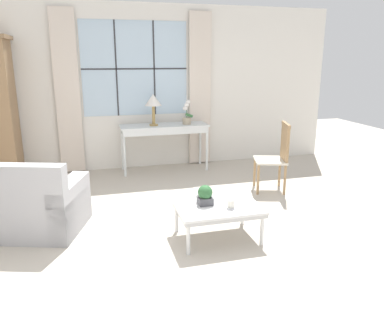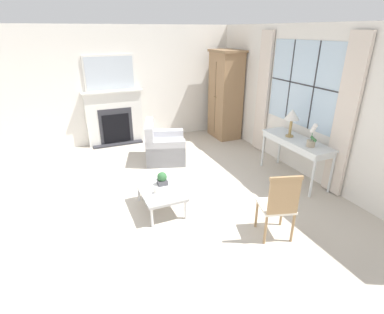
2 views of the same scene
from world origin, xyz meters
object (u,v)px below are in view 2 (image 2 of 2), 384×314
at_px(armoire, 225,95).
at_px(console_table, 297,143).
at_px(potted_orchid, 312,138).
at_px(armchair_upholstered, 164,148).
at_px(pillar_candle, 156,191).
at_px(table_lamp, 292,116).
at_px(coffee_table, 161,191).
at_px(fireplace, 114,114).
at_px(side_chair_wooden, 280,203).
at_px(potted_plant_small, 162,179).

relative_size(armoire, console_table, 1.49).
xyz_separation_m(potted_orchid, armchair_upholstered, (-2.21, -1.99, -0.68)).
xyz_separation_m(armchair_upholstered, pillar_candle, (2.00, -0.78, 0.13)).
relative_size(console_table, table_lamp, 2.82).
distance_m(console_table, coffee_table, 2.73).
bearing_deg(fireplace, pillar_candle, -0.05).
xyz_separation_m(coffee_table, pillar_candle, (0.11, -0.10, 0.09)).
xyz_separation_m(armchair_upholstered, coffee_table, (1.89, -0.67, 0.05)).
relative_size(fireplace, armchair_upholstered, 1.93).
bearing_deg(fireplace, potted_orchid, 36.62).
height_order(table_lamp, side_chair_wooden, table_lamp).
height_order(fireplace, side_chair_wooden, fireplace).
xyz_separation_m(table_lamp, potted_orchid, (0.57, -0.01, -0.24)).
relative_size(fireplace, console_table, 1.44).
distance_m(potted_orchid, coffee_table, 2.75).
xyz_separation_m(console_table, side_chair_wooden, (1.39, -1.47, -0.15)).
xyz_separation_m(table_lamp, coffee_table, (0.25, -2.67, -0.87)).
height_order(armoire, coffee_table, armoire).
bearing_deg(potted_plant_small, table_lamp, 92.76).
xyz_separation_m(armoire, armchair_upholstered, (0.91, -2.00, -0.83)).
relative_size(armchair_upholstered, potted_plant_small, 5.20).
height_order(fireplace, armoire, armoire).
bearing_deg(console_table, armchair_upholstered, -131.88).
xyz_separation_m(armoire, potted_plant_small, (2.68, -2.61, -0.64)).
bearing_deg(side_chair_wooden, armoire, 160.76).
height_order(fireplace, console_table, fireplace).
relative_size(console_table, side_chair_wooden, 1.48).
xyz_separation_m(table_lamp, potted_plant_small, (0.13, -2.60, -0.73)).
bearing_deg(armchair_upholstered, coffee_table, -19.64).
height_order(potted_orchid, armchair_upholstered, potted_orchid).
bearing_deg(table_lamp, fireplace, -138.59).
bearing_deg(side_chair_wooden, armchair_upholstered, -170.04).
height_order(potted_plant_small, pillar_candle, potted_plant_small).
relative_size(console_table, coffee_table, 1.67).
bearing_deg(console_table, potted_plant_small, -91.23).
bearing_deg(coffee_table, table_lamp, 95.34).
distance_m(console_table, potted_plant_small, 2.65).
bearing_deg(potted_plant_small, console_table, 88.77).
bearing_deg(potted_orchid, side_chair_wooden, -54.83).
distance_m(table_lamp, pillar_candle, 2.91).
distance_m(console_table, potted_orchid, 0.46).
distance_m(armoire, side_chair_wooden, 4.40).
bearing_deg(armchair_upholstered, armoire, 114.47).
relative_size(table_lamp, coffee_table, 0.59).
bearing_deg(fireplace, table_lamp, 41.41).
bearing_deg(console_table, table_lamp, -169.30).
xyz_separation_m(armchair_upholstered, potted_plant_small, (1.77, -0.60, 0.19)).
distance_m(armoire, coffee_table, 3.95).
bearing_deg(pillar_candle, coffee_table, 135.94).
xyz_separation_m(armoire, potted_orchid, (3.12, -0.02, -0.16)).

